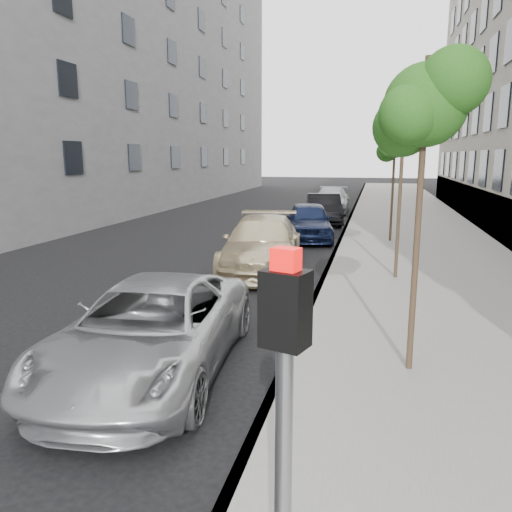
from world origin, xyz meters
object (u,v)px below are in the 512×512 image
(sedan_black, at_px, (324,209))
(tree_far, at_px, (396,144))
(minivan, at_px, (152,329))
(sedan_blue, at_px, (309,221))
(tree_mid, at_px, (405,120))
(suv, at_px, (262,244))
(tree_near, at_px, (427,106))
(signal_pole, at_px, (284,442))
(sedan_rear, at_px, (331,200))

(sedan_black, bearing_deg, tree_far, -69.23)
(minivan, relative_size, sedan_blue, 1.15)
(tree_mid, xyz_separation_m, suv, (-4.12, 0.60, -3.71))
(minivan, height_order, suv, suv)
(minivan, distance_m, sedan_black, 19.52)
(sedan_black, bearing_deg, suv, -103.74)
(tree_near, height_order, sedan_black, tree_near)
(signal_pole, height_order, sedan_black, signal_pole)
(signal_pole, distance_m, sedan_blue, 19.03)
(signal_pole, bearing_deg, tree_mid, 102.99)
(tree_far, relative_size, sedan_black, 0.97)
(signal_pole, relative_size, sedan_black, 0.62)
(tree_mid, height_order, sedan_blue, tree_mid)
(suv, bearing_deg, sedan_black, 78.97)
(tree_far, bearing_deg, sedan_rear, 106.94)
(minivan, xyz_separation_m, sedan_blue, (0.76, 14.11, 0.05))
(sedan_black, height_order, sedan_rear, sedan_black)
(tree_far, relative_size, suv, 0.81)
(minivan, xyz_separation_m, sedan_rear, (0.74, 25.24, 0.03))
(tree_near, xyz_separation_m, sedan_blue, (-3.45, 13.25, -3.51))
(minivan, distance_m, sedan_blue, 14.13)
(tree_mid, relative_size, signal_pole, 1.74)
(minivan, bearing_deg, sedan_rear, 83.75)
(tree_near, height_order, suv, tree_near)
(tree_near, distance_m, tree_far, 13.00)
(tree_mid, xyz_separation_m, signal_pole, (-1.13, -12.10, -2.54))
(sedan_blue, xyz_separation_m, sedan_rear, (-0.02, 11.14, -0.02))
(tree_far, xyz_separation_m, sedan_black, (-3.35, 5.65, -3.25))
(tree_near, relative_size, signal_pole, 1.67)
(tree_far, xyz_separation_m, minivan, (-4.21, -13.86, -3.28))
(tree_near, relative_size, tree_mid, 0.96)
(signal_pole, distance_m, sedan_black, 24.38)
(signal_pole, bearing_deg, tree_far, 104.85)
(tree_mid, relative_size, tree_far, 1.11)
(tree_mid, relative_size, sedan_rear, 0.95)
(sedan_black, bearing_deg, sedan_blue, -100.91)
(tree_near, bearing_deg, minivan, -168.49)
(signal_pole, relative_size, sedan_rear, 0.55)
(sedan_black, xyz_separation_m, sedan_rear, (-0.12, 5.74, -0.00))
(sedan_blue, bearing_deg, suv, -105.84)
(sedan_rear, bearing_deg, minivan, -93.18)
(sedan_blue, bearing_deg, sedan_rear, 80.57)
(sedan_rear, bearing_deg, signal_pole, -87.04)
(tree_near, xyz_separation_m, sedan_black, (-3.35, 18.65, -3.52))
(sedan_blue, bearing_deg, minivan, -102.65)
(tree_near, distance_m, sedan_black, 19.27)
(sedan_blue, bearing_deg, tree_near, -84.98)
(suv, distance_m, sedan_blue, 6.19)
(suv, height_order, sedan_blue, suv)
(tree_mid, bearing_deg, sedan_blue, 117.03)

